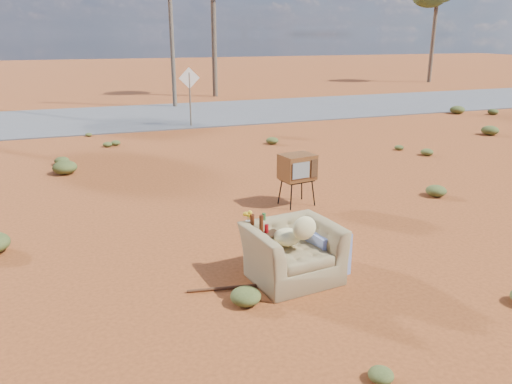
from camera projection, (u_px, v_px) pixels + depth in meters
name	position (u px, v px, depth m)	size (l,w,h in m)	color
ground	(274.00, 261.00, 7.67)	(140.00, 140.00, 0.00)	#97461E
highway	(140.00, 116.00, 21.08)	(140.00, 7.00, 0.04)	#565659
armchair	(298.00, 244.00, 7.06)	(1.51, 1.07, 1.07)	olive
tv_unit	(297.00, 168.00, 9.99)	(0.73, 0.62, 1.05)	black
side_table	(258.00, 229.00, 7.12)	(0.47, 0.47, 0.93)	#332112
rusty_bar	(247.00, 286.00, 6.87)	(0.04, 0.04, 1.65)	#532D16
road_sign	(190.00, 86.00, 18.45)	(0.78, 0.06, 2.19)	brown
utility_pole_center	(171.00, 16.00, 22.73)	(1.40, 0.20, 8.00)	brown
scrub_patch	(167.00, 182.00, 11.30)	(17.49, 8.07, 0.33)	#4C5726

